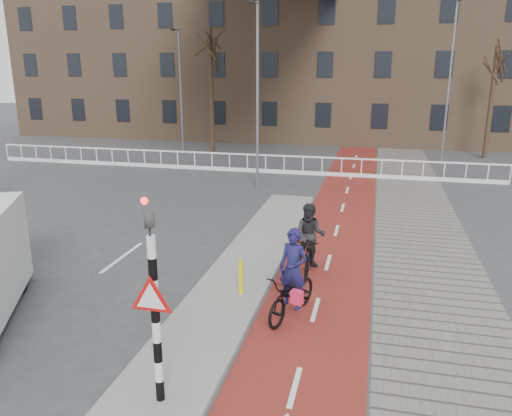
# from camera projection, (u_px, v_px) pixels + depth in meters

# --- Properties ---
(ground) EXTENTS (120.00, 120.00, 0.00)m
(ground) POSITION_uv_depth(u_px,v_px,m) (229.00, 347.00, 10.07)
(ground) COLOR #38383A
(ground) RESTS_ON ground
(bike_lane) EXTENTS (2.50, 60.00, 0.01)m
(bike_lane) POSITION_uv_depth(u_px,v_px,m) (341.00, 214.00, 19.09)
(bike_lane) COLOR maroon
(bike_lane) RESTS_ON ground
(sidewalk) EXTENTS (3.00, 60.00, 0.01)m
(sidewalk) POSITION_uv_depth(u_px,v_px,m) (417.00, 220.00, 18.46)
(sidewalk) COLOR slate
(sidewalk) RESTS_ON ground
(curb_island) EXTENTS (1.80, 16.00, 0.12)m
(curb_island) POSITION_uv_depth(u_px,v_px,m) (246.00, 267.00, 13.96)
(curb_island) COLOR gray
(curb_island) RESTS_ON ground
(traffic_signal) EXTENTS (0.80, 0.80, 3.68)m
(traffic_signal) POSITION_uv_depth(u_px,v_px,m) (154.00, 297.00, 7.77)
(traffic_signal) COLOR black
(traffic_signal) RESTS_ON curb_island
(bollard) EXTENTS (0.12, 0.12, 0.85)m
(bollard) POSITION_uv_depth(u_px,v_px,m) (241.00, 277.00, 12.07)
(bollard) COLOR yellow
(bollard) RESTS_ON curb_island
(cyclist_near) EXTENTS (1.30, 2.12, 2.07)m
(cyclist_near) POSITION_uv_depth(u_px,v_px,m) (293.00, 288.00, 11.11)
(cyclist_near) COLOR black
(cyclist_near) RESTS_ON bike_lane
(cyclist_far) EXTENTS (0.85, 1.84, 1.97)m
(cyclist_far) POSITION_uv_depth(u_px,v_px,m) (310.00, 246.00, 13.40)
(cyclist_far) COLOR black
(cyclist_far) RESTS_ON bike_lane
(railing) EXTENTS (28.00, 0.10, 0.99)m
(railing) POSITION_uv_depth(u_px,v_px,m) (230.00, 165.00, 27.02)
(railing) COLOR silver
(railing) RESTS_ON ground
(townhouse_row) EXTENTS (46.00, 10.00, 15.90)m
(townhouse_row) POSITION_uv_depth(u_px,v_px,m) (308.00, 35.00, 38.55)
(townhouse_row) COLOR #7F6047
(townhouse_row) RESTS_ON ground
(tree_mid) EXTENTS (0.26, 0.26, 7.83)m
(tree_mid) POSITION_uv_depth(u_px,v_px,m) (212.00, 92.00, 31.77)
(tree_mid) COLOR #2F2014
(tree_mid) RESTS_ON ground
(tree_right) EXTENTS (0.27, 0.27, 6.71)m
(tree_right) POSITION_uv_depth(u_px,v_px,m) (491.00, 103.00, 30.08)
(tree_right) COLOR #2F2014
(tree_right) RESTS_ON ground
(streetlight_near) EXTENTS (0.12, 0.12, 8.15)m
(streetlight_near) POSITION_uv_depth(u_px,v_px,m) (257.00, 99.00, 22.24)
(streetlight_near) COLOR slate
(streetlight_near) RESTS_ON ground
(streetlight_left) EXTENTS (0.12, 0.12, 7.81)m
(streetlight_left) POSITION_uv_depth(u_px,v_px,m) (181.00, 91.00, 32.66)
(streetlight_left) COLOR slate
(streetlight_left) RESTS_ON ground
(streetlight_right) EXTENTS (0.12, 0.12, 8.95)m
(streetlight_right) POSITION_uv_depth(u_px,v_px,m) (449.00, 85.00, 27.84)
(streetlight_right) COLOR slate
(streetlight_right) RESTS_ON ground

